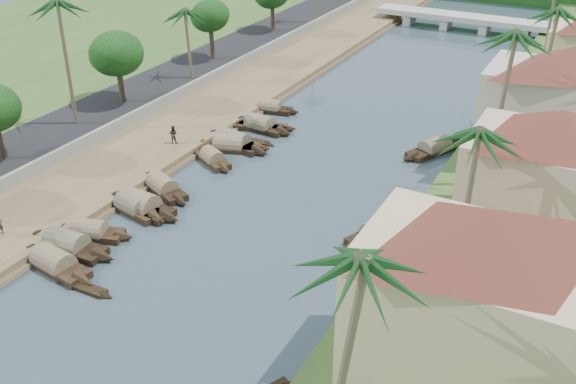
% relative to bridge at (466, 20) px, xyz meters
% --- Properties ---
extents(ground, '(220.00, 220.00, 0.00)m').
position_rel_bridge_xyz_m(ground, '(-0.00, -72.00, -1.72)').
color(ground, '#354650').
rests_on(ground, ground).
extents(left_bank, '(10.00, 180.00, 0.80)m').
position_rel_bridge_xyz_m(left_bank, '(-16.00, -52.00, -1.32)').
color(left_bank, brown).
rests_on(left_bank, ground).
extents(right_bank, '(16.00, 180.00, 1.20)m').
position_rel_bridge_xyz_m(right_bank, '(19.00, -52.00, -1.12)').
color(right_bank, '#2D5421').
rests_on(right_bank, ground).
extents(road, '(8.00, 180.00, 1.40)m').
position_rel_bridge_xyz_m(road, '(-24.50, -52.00, -1.02)').
color(road, black).
rests_on(road, ground).
extents(retaining_wall, '(0.40, 180.00, 1.10)m').
position_rel_bridge_xyz_m(retaining_wall, '(-20.20, -52.00, -0.37)').
color(retaining_wall, gray).
rests_on(retaining_wall, left_bank).
extents(bridge, '(28.00, 4.00, 2.40)m').
position_rel_bridge_xyz_m(bridge, '(0.00, 0.00, 0.00)').
color(bridge, '#AEAEA3').
rests_on(bridge, ground).
extents(building_near, '(14.85, 14.85, 10.20)m').
position_rel_bridge_xyz_m(building_near, '(18.99, -74.00, 4.66)').
color(building_near, beige).
rests_on(building_near, right_bank).
extents(building_mid, '(14.11, 14.11, 9.70)m').
position_rel_bridge_xyz_m(building_mid, '(19.99, -58.00, 4.41)').
color(building_mid, '#D9A89A').
rests_on(building_mid, right_bank).
extents(building_far, '(15.59, 15.59, 10.20)m').
position_rel_bridge_xyz_m(building_far, '(18.99, -44.00, 4.66)').
color(building_far, beige).
rests_on(building_far, right_bank).
extents(sampan_2, '(8.62, 2.89, 2.23)m').
position_rel_bridge_xyz_m(sampan_2, '(-9.11, -76.09, -1.31)').
color(sampan_2, black).
rests_on(sampan_2, ground).
extents(sampan_3, '(8.79, 2.41, 2.32)m').
position_rel_bridge_xyz_m(sampan_3, '(-9.97, -74.04, -1.30)').
color(sampan_3, black).
rests_on(sampan_3, ground).
extents(sampan_4, '(7.19, 3.64, 2.04)m').
position_rel_bridge_xyz_m(sampan_4, '(-9.73, -71.88, -1.31)').
color(sampan_4, black).
rests_on(sampan_4, ground).
extents(sampan_5, '(8.24, 2.64, 2.55)m').
position_rel_bridge_xyz_m(sampan_5, '(-8.87, -67.08, -1.30)').
color(sampan_5, black).
rests_on(sampan_5, ground).
extents(sampan_6, '(7.87, 3.28, 2.28)m').
position_rel_bridge_xyz_m(sampan_6, '(-9.35, -67.34, -1.30)').
color(sampan_6, black).
rests_on(sampan_6, ground).
extents(sampan_7, '(7.94, 4.58, 2.13)m').
position_rel_bridge_xyz_m(sampan_7, '(-9.39, -63.60, -1.31)').
color(sampan_7, black).
rests_on(sampan_7, ground).
extents(sampan_8, '(6.15, 4.21, 1.96)m').
position_rel_bridge_xyz_m(sampan_8, '(-8.68, -57.08, -1.31)').
color(sampan_8, black).
rests_on(sampan_8, ground).
extents(sampan_9, '(9.08, 3.34, 2.25)m').
position_rel_bridge_xyz_m(sampan_9, '(-8.98, -52.98, -1.31)').
color(sampan_9, black).
rests_on(sampan_9, ground).
extents(sampan_10, '(8.37, 4.54, 2.28)m').
position_rel_bridge_xyz_m(sampan_10, '(-8.85, -53.99, -1.30)').
color(sampan_10, black).
rests_on(sampan_10, ground).
extents(sampan_11, '(8.00, 2.39, 2.26)m').
position_rel_bridge_xyz_m(sampan_11, '(-8.74, -48.35, -1.31)').
color(sampan_11, black).
rests_on(sampan_11, ground).
extents(sampan_12, '(7.71, 3.74, 1.87)m').
position_rel_bridge_xyz_m(sampan_12, '(-8.64, -48.32, -1.32)').
color(sampan_12, black).
rests_on(sampan_12, ground).
extents(sampan_13, '(7.03, 2.64, 1.93)m').
position_rel_bridge_xyz_m(sampan_13, '(-10.22, -43.60, -1.31)').
color(sampan_13, black).
rests_on(sampan_13, ground).
extents(sampan_15, '(4.76, 8.09, 2.18)m').
position_rel_bridge_xyz_m(sampan_15, '(9.49, -61.58, -1.31)').
color(sampan_15, black).
rests_on(sampan_15, ground).
extents(sampan_16, '(5.26, 8.52, 2.13)m').
position_rel_bridge_xyz_m(sampan_16, '(8.75, -45.20, -1.31)').
color(sampan_16, black).
rests_on(sampan_16, ground).
extents(canoe_1, '(5.17, 0.95, 0.83)m').
position_rel_bridge_xyz_m(canoe_1, '(-5.75, -76.91, -1.62)').
color(canoe_1, black).
rests_on(canoe_1, ground).
extents(canoe_2, '(6.05, 0.96, 0.88)m').
position_rel_bridge_xyz_m(canoe_2, '(-8.27, -51.35, -1.62)').
color(canoe_2, black).
rests_on(canoe_2, ground).
extents(palm_0, '(3.20, 3.20, 13.36)m').
position_rel_bridge_xyz_m(palm_0, '(15.00, -82.59, 10.99)').
color(palm_0, brown).
rests_on(palm_0, ground).
extents(palm_1, '(3.20, 3.20, 11.47)m').
position_rel_bridge_xyz_m(palm_1, '(16.00, -64.51, 9.16)').
color(palm_1, brown).
rests_on(palm_1, ground).
extents(palm_2, '(3.20, 3.20, 14.16)m').
position_rel_bridge_xyz_m(palm_2, '(15.00, -51.63, 11.74)').
color(palm_2, brown).
rests_on(palm_2, ground).
extents(palm_3, '(3.20, 3.20, 12.43)m').
position_rel_bridge_xyz_m(palm_3, '(16.00, -34.44, 10.09)').
color(palm_3, brown).
rests_on(palm_3, ground).
extents(palm_5, '(3.20, 3.20, 13.55)m').
position_rel_bridge_xyz_m(palm_5, '(-24.00, -58.34, 11.36)').
color(palm_5, brown).
rests_on(palm_5, ground).
extents(palm_6, '(3.20, 3.20, 9.42)m').
position_rel_bridge_xyz_m(palm_6, '(-22.00, -41.63, 7.38)').
color(palm_6, brown).
rests_on(palm_6, ground).
extents(tree_3, '(5.52, 5.52, 7.52)m').
position_rel_bridge_xyz_m(tree_3, '(-24.00, -51.45, 4.86)').
color(tree_3, '#4D3C2C').
rests_on(tree_3, ground).
extents(tree_4, '(4.64, 4.64, 7.39)m').
position_rel_bridge_xyz_m(tree_4, '(-24.00, -34.17, 5.06)').
color(tree_4, '#4D3C2C').
rests_on(tree_4, ground).
extents(person_far, '(0.99, 0.85, 1.76)m').
position_rel_bridge_xyz_m(person_far, '(-13.44, -56.53, -0.04)').
color(person_far, '#363525').
rests_on(person_far, left_bank).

